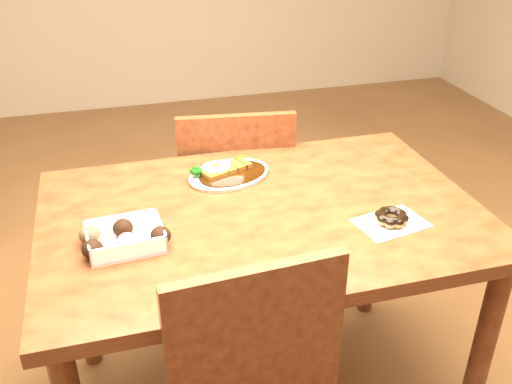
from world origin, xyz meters
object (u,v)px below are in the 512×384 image
object	(u,v)px
donut_box	(123,237)
table	(262,240)
chair_far	(234,200)
katsu_curry_plate	(227,173)
pon_de_ring	(391,218)

from	to	relation	value
donut_box	table	bearing A→B (deg)	11.50
chair_far	donut_box	size ratio (longest dim) A/B	3.95
katsu_curry_plate	pon_de_ring	bearing A→B (deg)	-46.79
donut_box	pon_de_ring	size ratio (longest dim) A/B	1.10
chair_far	katsu_curry_plate	distance (m)	0.43
donut_box	chair_far	bearing A→B (deg)	55.28
katsu_curry_plate	donut_box	xyz separation A→B (m)	(-0.33, -0.30, 0.01)
chair_far	donut_box	distance (m)	0.80
chair_far	pon_de_ring	world-z (taller)	chair_far
chair_far	pon_de_ring	distance (m)	0.80
katsu_curry_plate	donut_box	distance (m)	0.45
table	pon_de_ring	size ratio (longest dim) A/B	5.97
table	chair_far	world-z (taller)	chair_far
table	chair_far	size ratio (longest dim) A/B	1.38
katsu_curry_plate	pon_de_ring	xyz separation A→B (m)	(0.36, -0.38, 0.01)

